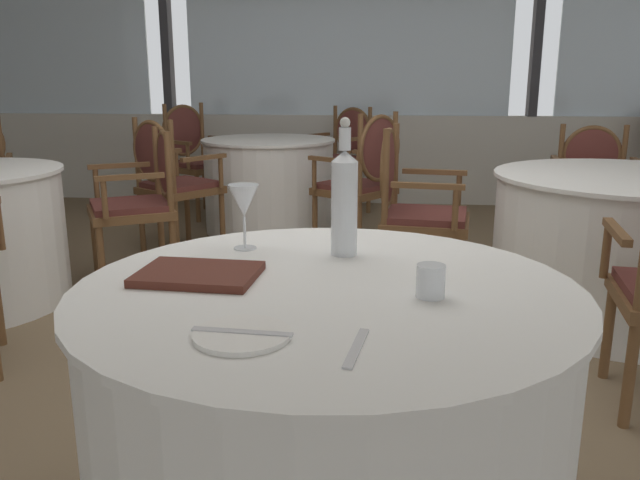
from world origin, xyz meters
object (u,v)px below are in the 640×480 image
(side_plate, at_px, (242,335))
(dining_chair_0_3, at_px, (344,151))
(water_bottle, at_px, (344,200))
(dining_chair_0_2, at_px, (365,173))
(wine_glass, at_px, (244,202))
(dining_chair_0_1, at_px, (169,175))
(water_tumbler, at_px, (431,281))
(dining_chair_0_0, at_px, (193,151))
(dining_chair_3_0, at_px, (410,200))
(dining_chair_2_1, at_px, (144,194))
(menu_book, at_px, (198,274))
(dining_chair_3_3, at_px, (592,181))

(side_plate, height_order, dining_chair_0_3, dining_chair_0_3)
(water_bottle, bearing_deg, dining_chair_0_2, 90.27)
(wine_glass, relative_size, dining_chair_0_1, 0.19)
(dining_chair_0_3, bearing_deg, water_tumbler, 41.41)
(dining_chair_0_0, bearing_deg, wine_glass, -35.88)
(side_plate, relative_size, dining_chair_3_0, 0.19)
(side_plate, xyz_separation_m, dining_chair_2_1, (-1.14, 2.51, -0.20))
(water_bottle, distance_m, dining_chair_2_1, 2.34)
(side_plate, distance_m, menu_book, 0.39)
(dining_chair_0_1, distance_m, dining_chair_3_0, 1.79)
(wine_glass, relative_size, dining_chair_3_3, 0.20)
(dining_chair_0_1, bearing_deg, water_bottle, -116.59)
(dining_chair_0_0, bearing_deg, water_bottle, -32.36)
(dining_chair_0_0, relative_size, dining_chair_0_3, 1.03)
(dining_chair_3_0, xyz_separation_m, dining_chair_3_3, (1.24, 0.92, -0.02))
(wine_glass, distance_m, menu_book, 0.31)
(water_tumbler, xyz_separation_m, dining_chair_2_1, (-1.50, 2.25, -0.23))
(dining_chair_0_2, distance_m, dining_chair_2_1, 1.54)
(water_bottle, xyz_separation_m, dining_chair_0_3, (-0.24, 4.11, -0.32))
(wine_glass, relative_size, dining_chair_3_0, 0.19)
(dining_chair_0_0, distance_m, dining_chair_0_2, 1.92)
(menu_book, bearing_deg, dining_chair_0_2, 87.53)
(dining_chair_0_3, bearing_deg, dining_chair_3_3, 86.52)
(dining_chair_2_1, bearing_deg, dining_chair_3_3, 166.71)
(side_plate, height_order, dining_chair_3_0, dining_chair_3_0)
(dining_chair_0_0, distance_m, dining_chair_0_1, 1.35)
(wine_glass, bearing_deg, dining_chair_0_2, 84.38)
(dining_chair_0_3, relative_size, dining_chair_3_3, 1.06)
(side_plate, bearing_deg, dining_chair_3_3, 63.26)
(side_plate, relative_size, water_tumbler, 2.52)
(wine_glass, height_order, dining_chair_2_1, wine_glass)
(water_tumbler, relative_size, menu_book, 0.26)
(water_bottle, bearing_deg, water_tumbler, -57.73)
(dining_chair_2_1, bearing_deg, water_bottle, 95.15)
(water_tumbler, xyz_separation_m, menu_book, (-0.55, 0.09, -0.03))
(water_bottle, height_order, menu_book, water_bottle)
(water_bottle, bearing_deg, dining_chair_0_1, 117.79)
(menu_book, xyz_separation_m, dining_chair_2_1, (-0.95, 2.16, -0.20))
(water_tumbler, distance_m, dining_chair_0_2, 3.12)
(side_plate, xyz_separation_m, dining_chair_0_3, (-0.08, 4.71, -0.18))
(side_plate, relative_size, dining_chair_0_3, 0.19)
(dining_chair_2_1, height_order, dining_chair_3_0, dining_chair_3_0)
(side_plate, bearing_deg, dining_chair_0_2, 87.57)
(side_plate, relative_size, dining_chair_3_3, 0.21)
(side_plate, distance_m, dining_chair_3_3, 3.69)
(dining_chair_0_0, xyz_separation_m, dining_chair_3_0, (1.84, -2.12, -0.01))
(dining_chair_0_0, xyz_separation_m, dining_chair_0_1, (0.23, -1.33, -0.01))
(water_tumbler, height_order, menu_book, water_tumbler)
(side_plate, relative_size, dining_chair_0_0, 0.19)
(menu_book, bearing_deg, dining_chair_0_0, 110.30)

